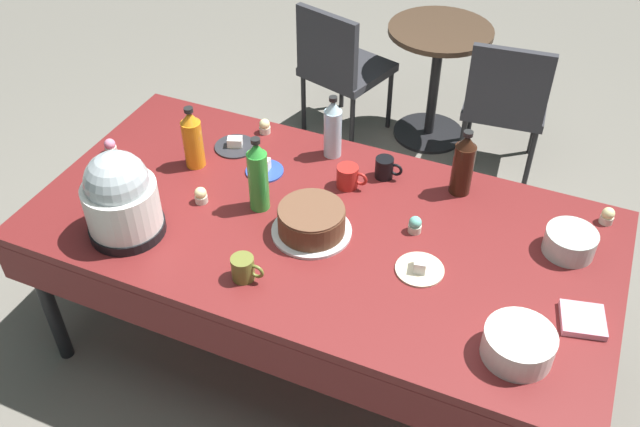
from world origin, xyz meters
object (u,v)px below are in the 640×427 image
object	(u,v)px
dessert_plate_cobalt	(265,169)
cupcake_mint	(201,195)
slow_cooker	(121,198)
glass_salad_bowl	(570,242)
round_cafe_table	(437,63)
ceramic_snack_bowl	(518,344)
dessert_plate_cream	(420,268)
maroon_chair_right	(506,99)
soda_bottle_water	(333,129)
coffee_mug_olive	(244,268)
cupcake_vanilla	(265,126)
dessert_plate_charcoal	(235,145)
frosted_layer_cake	(311,221)
soda_bottle_orange_juice	(193,139)
cupcake_rose	(110,146)
coffee_mug_red	(348,177)
soda_bottle_cola	(463,165)
cupcake_lemon	(607,216)
maroon_chair_left	(340,64)
cupcake_cocoa	(415,225)
coffee_mug_black	(385,168)
soda_bottle_lime_soda	(258,176)
potluck_table	(320,236)

from	to	relation	value
dessert_plate_cobalt	cupcake_mint	xyz separation A→B (m)	(-0.14, -0.27, 0.02)
slow_cooker	glass_salad_bowl	size ratio (longest dim) A/B	1.88
round_cafe_table	ceramic_snack_bowl	bearing A→B (deg)	-68.43
dessert_plate_cream	maroon_chair_right	bearing A→B (deg)	90.38
soda_bottle_water	coffee_mug_olive	size ratio (longest dim) A/B	2.32
cupcake_vanilla	coffee_mug_olive	world-z (taller)	coffee_mug_olive
dessert_plate_charcoal	maroon_chair_right	world-z (taller)	maroon_chair_right
slow_cooker	dessert_plate_charcoal	distance (m)	0.66
frosted_layer_cake	soda_bottle_orange_juice	world-z (taller)	soda_bottle_orange_juice
ceramic_snack_bowl	round_cafe_table	world-z (taller)	ceramic_snack_bowl
dessert_plate_cream	cupcake_vanilla	distance (m)	1.04
soda_bottle_water	maroon_chair_right	xyz separation A→B (m)	(0.54, 1.18, -0.39)
cupcake_rose	coffee_mug_red	world-z (taller)	coffee_mug_red
soda_bottle_cola	maroon_chair_right	bearing A→B (deg)	91.07
dessert_plate_cream	cupcake_vanilla	xyz separation A→B (m)	(-0.89, 0.55, 0.02)
dessert_plate_cream	cupcake_vanilla	size ratio (longest dim) A/B	2.55
coffee_mug_olive	frosted_layer_cake	bearing A→B (deg)	68.99
glass_salad_bowl	cupcake_mint	bearing A→B (deg)	-168.20
dessert_plate_cream	coffee_mug_olive	xyz separation A→B (m)	(-0.55, -0.28, 0.03)
cupcake_lemon	maroon_chair_left	size ratio (longest dim) A/B	0.08
cupcake_cocoa	maroon_chair_right	xyz separation A→B (m)	(0.07, 1.51, -0.29)
frosted_layer_cake	round_cafe_table	xyz separation A→B (m)	(-0.04, 1.89, -0.31)
cupcake_lemon	dessert_plate_cream	bearing A→B (deg)	-137.30
cupcake_rose	coffee_mug_black	distance (m)	1.17
cupcake_cocoa	coffee_mug_red	size ratio (longest dim) A/B	0.53
coffee_mug_red	soda_bottle_cola	bearing A→B (deg)	19.35
maroon_chair_left	cupcake_rose	bearing A→B (deg)	-105.46
dessert_plate_charcoal	cupcake_vanilla	xyz separation A→B (m)	(0.07, 0.15, 0.02)
soda_bottle_lime_soda	soda_bottle_orange_juice	bearing A→B (deg)	159.71
potluck_table	ceramic_snack_bowl	xyz separation A→B (m)	(0.80, -0.32, 0.11)
cupcake_lemon	maroon_chair_left	distance (m)	1.97
coffee_mug_red	soda_bottle_lime_soda	bearing A→B (deg)	-136.22
dessert_plate_charcoal	dessert_plate_cream	xyz separation A→B (m)	(0.95, -0.40, 0.00)
glass_salad_bowl	soda_bottle_water	bearing A→B (deg)	168.07
coffee_mug_olive	ceramic_snack_bowl	bearing A→B (deg)	2.58
potluck_table	coffee_mug_red	bearing A→B (deg)	87.34
cupcake_vanilla	coffee_mug_olive	xyz separation A→B (m)	(0.34, -0.83, 0.01)
dessert_plate_cream	cupcake_mint	bearing A→B (deg)	178.60
slow_cooker	coffee_mug_olive	size ratio (longest dim) A/B	2.86
potluck_table	cupcake_lemon	world-z (taller)	cupcake_lemon
cupcake_mint	soda_bottle_cola	distance (m)	1.02
frosted_layer_cake	dessert_plate_cream	world-z (taller)	frosted_layer_cake
cupcake_rose	soda_bottle_orange_juice	xyz separation A→B (m)	(0.37, 0.07, 0.09)
dessert_plate_charcoal	cupcake_rose	size ratio (longest dim) A/B	2.64
soda_bottle_orange_juice	coffee_mug_olive	distance (m)	0.71
potluck_table	maroon_chair_left	xyz separation A→B (m)	(-0.57, 1.61, -0.20)
soda_bottle_orange_juice	round_cafe_table	xyz separation A→B (m)	(0.57, 1.70, -0.38)
cupcake_vanilla	maroon_chair_right	bearing A→B (deg)	52.67
cupcake_rose	soda_bottle_cola	bearing A→B (deg)	13.21
dessert_plate_cobalt	cupcake_lemon	xyz separation A→B (m)	(1.32, 0.23, 0.02)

